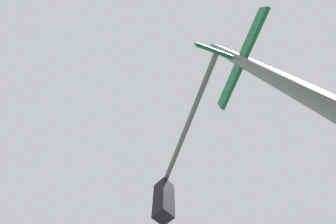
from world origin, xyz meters
The scene contains 1 object.
traffic_signal_near centered at (-6.10, -5.95, 4.06)m, with size 1.82×3.17×5.74m.
Camera 1 is at (-7.47, -6.77, 1.70)m, focal length 24.09 mm.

